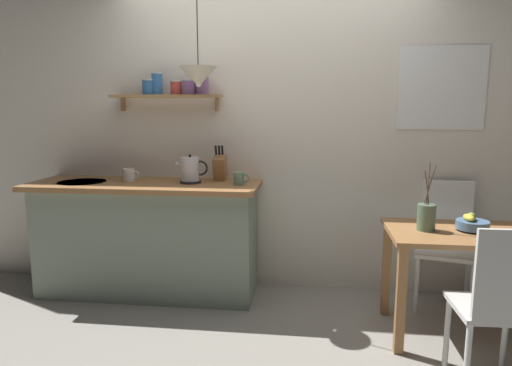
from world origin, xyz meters
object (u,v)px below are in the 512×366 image
object	(u,v)px
twig_vase	(426,217)
coffee_mug_spare	(239,178)
dining_table	(462,250)
coffee_mug_by_sink	(129,175)
fruit_bowl	(472,224)
electric_kettle	(191,170)
pendant_lamp	(198,77)
dining_chair_far	(445,238)
dining_chair_near	(498,303)
knife_block	(220,167)

from	to	relation	value
twig_vase	coffee_mug_spare	size ratio (longest dim) A/B	3.53
dining_table	coffee_mug_by_sink	size ratio (longest dim) A/B	6.99
dining_table	fruit_bowl	xyz separation A→B (m)	(0.06, 0.02, 0.17)
fruit_bowl	coffee_mug_spare	distance (m)	1.65
dining_table	electric_kettle	xyz separation A→B (m)	(-1.93, 0.46, 0.43)
dining_table	pendant_lamp	bearing A→B (deg)	168.67
dining_table	dining_chair_far	xyz separation A→B (m)	(0.06, 0.55, -0.08)
fruit_bowl	electric_kettle	size ratio (longest dim) A/B	0.81
coffee_mug_by_sink	dining_chair_far	bearing A→B (deg)	1.33
dining_chair_far	electric_kettle	distance (m)	2.05
dining_chair_near	coffee_mug_by_sink	bearing A→B (deg)	155.17
pendant_lamp	twig_vase	bearing A→B (deg)	-13.13
dining_table	dining_chair_far	distance (m)	0.56
dining_table	twig_vase	world-z (taller)	twig_vase
fruit_bowl	coffee_mug_spare	bearing A→B (deg)	166.14
twig_vase	coffee_mug_by_sink	xyz separation A→B (m)	(-2.22, 0.50, 0.16)
dining_chair_near	coffee_mug_spare	xyz separation A→B (m)	(-1.52, 1.05, 0.46)
pendant_lamp	fruit_bowl	bearing A→B (deg)	-10.38
dining_chair_near	pendant_lamp	world-z (taller)	pendant_lamp
dining_chair_far	twig_vase	bearing A→B (deg)	-117.74
electric_kettle	pendant_lamp	xyz separation A→B (m)	(0.10, -0.09, 0.71)
dining_table	coffee_mug_by_sink	distance (m)	2.53
dining_table	knife_block	bearing A→B (deg)	160.84
dining_chair_far	pendant_lamp	size ratio (longest dim) A/B	1.45
fruit_bowl	electric_kettle	distance (m)	2.05
coffee_mug_spare	pendant_lamp	world-z (taller)	pendant_lamp
coffee_mug_spare	knife_block	bearing A→B (deg)	135.36
dining_chair_far	electric_kettle	world-z (taller)	electric_kettle
electric_kettle	dining_table	bearing A→B (deg)	-13.41
fruit_bowl	coffee_mug_spare	world-z (taller)	coffee_mug_spare
coffee_mug_by_sink	pendant_lamp	bearing A→B (deg)	-11.73
dining_chair_far	pendant_lamp	bearing A→B (deg)	-174.30
dining_table	knife_block	xyz separation A→B (m)	(-1.72, 0.60, 0.44)
electric_kettle	coffee_mug_by_sink	bearing A→B (deg)	176.08
fruit_bowl	dining_table	bearing A→B (deg)	-159.40
knife_block	coffee_mug_spare	bearing A→B (deg)	-44.64
dining_chair_near	twig_vase	distance (m)	0.73
fruit_bowl	twig_vase	distance (m)	0.30
knife_block	coffee_mug_spare	world-z (taller)	knife_block
dining_chair_far	coffee_mug_by_sink	distance (m)	2.55
electric_kettle	pendant_lamp	bearing A→B (deg)	-42.79
coffee_mug_by_sink	coffee_mug_spare	xyz separation A→B (m)	(0.92, -0.08, -0.00)
dining_table	dining_chair_far	bearing A→B (deg)	84.29
knife_block	coffee_mug_spare	xyz separation A→B (m)	(0.19, -0.18, -0.06)
fruit_bowl	electric_kettle	world-z (taller)	electric_kettle
dining_table	dining_chair_far	world-z (taller)	dining_chair_far
knife_block	twig_vase	bearing A→B (deg)	-22.11
dining_chair_near	knife_block	xyz separation A→B (m)	(-1.71, 1.23, 0.52)
dining_chair_near	coffee_mug_spare	world-z (taller)	coffee_mug_spare
twig_vase	dining_chair_near	bearing A→B (deg)	-70.42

